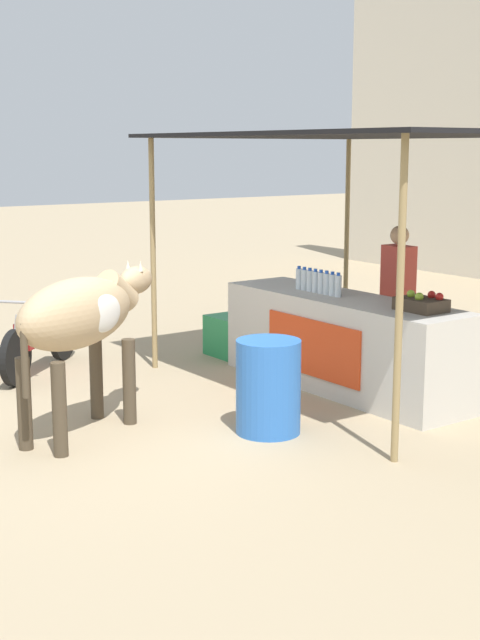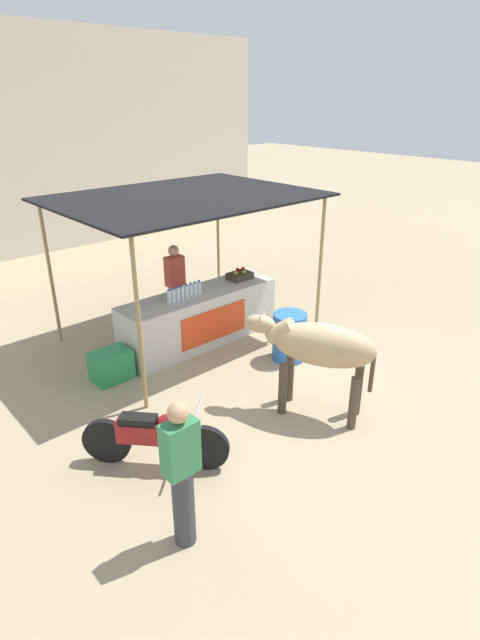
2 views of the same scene
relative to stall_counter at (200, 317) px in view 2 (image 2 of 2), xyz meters
name	(u,v)px [view 2 (image 2 of 2)]	position (x,y,z in m)	size (l,w,h in m)	color
ground_plane	(289,389)	(0.00, -2.20, -0.48)	(60.00, 60.00, 0.00)	tan
building_wall_far	(18,145)	(0.00, 7.62, 2.44)	(16.00, 0.50, 5.84)	beige
stall_counter	(200,317)	(0.00, 0.00, 0.00)	(3.00, 0.82, 0.96)	beige
stall_awning	(185,202)	(0.00, 0.30, 2.02)	(4.20, 3.20, 2.60)	black
water_bottle_row	(184,292)	(-0.35, -0.05, 0.59)	(0.70, 0.07, 0.25)	silver
fruit_crate	(240,275)	(1.01, 0.05, 0.55)	(0.44, 0.32, 0.18)	#3F3326
vendor_behind_counter	(176,287)	(0.02, 0.75, 0.37)	(0.34, 0.22, 1.65)	#383842
cooler_box	(111,366)	(-1.86, -0.10, -0.24)	(0.60, 0.44, 0.48)	#268C4C
water_barrel	(289,336)	(0.72, -1.51, -0.07)	(0.57, 0.57, 0.83)	blue
cow	(319,347)	(-0.17, -2.83, 0.55)	(1.15, 1.79, 1.44)	tan
motorcycle_parked	(156,436)	(-2.44, -2.28, -0.05)	(1.26, 1.39, 0.90)	black
passerby_on_street	(182,474)	(-2.87, -3.42, 0.37)	(0.34, 0.22, 1.65)	#383842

